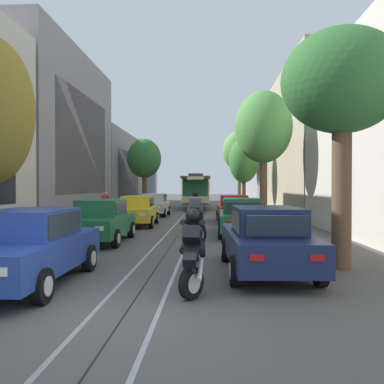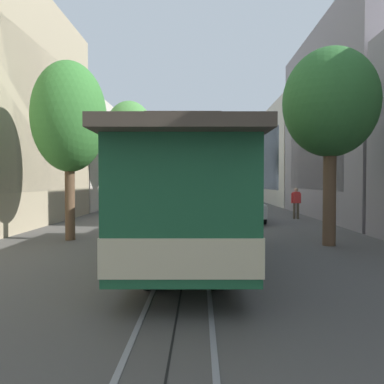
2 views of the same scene
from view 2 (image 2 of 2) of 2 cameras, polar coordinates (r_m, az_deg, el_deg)
name	(u,v)px [view 2 (image 2 of 2)]	position (r m, az deg, el deg)	size (l,w,h in m)	color
ground_plane	(193,224)	(18.34, 0.12, -4.90)	(160.00, 160.00, 0.00)	#4C4947
trolley_track_rails	(191,234)	(14.85, -0.15, -6.42)	(1.14, 63.21, 0.01)	gray
parked_car_blue_near_left	(220,194)	(38.55, 4.37, -0.30)	(2.02, 4.37, 1.58)	#233D93
parked_car_green_second_left	(227,196)	(32.40, 5.39, -0.66)	(2.03, 4.37, 1.58)	#1E6038
parked_car_yellow_mid_left	(230,200)	(26.33, 5.89, -1.19)	(2.11, 4.41, 1.58)	gold
parked_car_silver_fourth_left	(243,206)	(19.47, 7.83, -2.17)	(2.01, 4.37, 1.58)	#B7B7BC
parked_car_navy_near_right	(170,194)	(37.30, -3.48, -0.36)	(2.11, 4.41, 1.58)	#19234C
parked_car_green_second_right	(163,197)	(30.29, -4.52, -0.82)	(2.06, 4.39, 1.58)	#1E6038
parked_car_red_mid_right	(153,201)	(24.30, -6.04, -1.42)	(2.02, 4.37, 1.58)	red
street_tree_kerb_left_near	(246,160)	(36.24, 8.26, 4.89)	(2.34, 2.27, 6.28)	brown
street_tree_kerb_left_second	(330,104)	(13.04, 20.55, 12.56)	(3.04, 2.86, 6.39)	brown
street_tree_kerb_right_near	(149,156)	(37.00, -6.62, 5.52)	(3.05, 2.57, 6.05)	brown
street_tree_kerb_right_second	(129,132)	(25.31, -9.63, 9.05)	(3.19, 3.22, 7.45)	brown
street_tree_kerb_right_mid	(69,118)	(14.00, -18.40, 10.80)	(2.59, 2.69, 6.32)	brown
cable_car_trolley	(186,198)	(9.17, -1.00, -0.99)	(2.76, 9.17, 3.28)	#1E5B38
motorcycle_with_rider	(187,192)	(39.05, -0.82, -0.04)	(0.50, 1.85, 1.83)	black
pedestrian_on_left_pavement	(296,201)	(21.42, 15.75, -1.37)	(0.55, 0.29, 1.74)	#4C4233
fire_hydrant	(242,200)	(34.11, 7.71, -1.19)	(0.40, 0.22, 0.84)	gold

